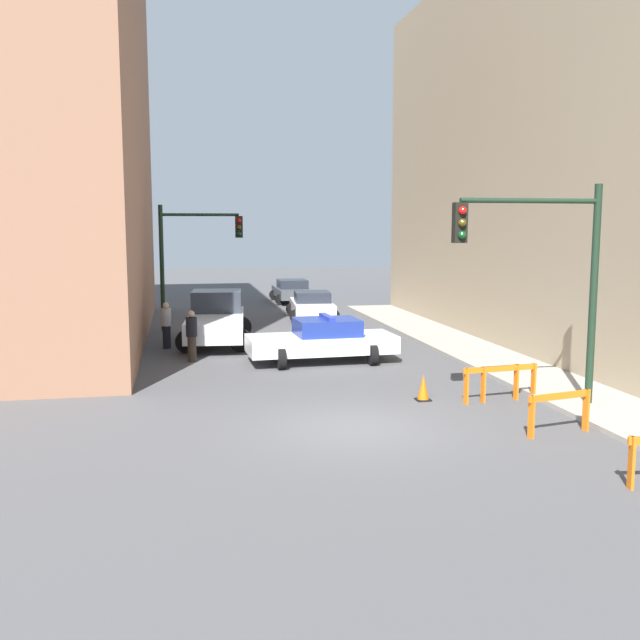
% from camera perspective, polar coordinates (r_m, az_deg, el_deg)
% --- Properties ---
extents(ground_plane, '(120.00, 120.00, 0.00)m').
position_cam_1_polar(ground_plane, '(15.68, 2.96, -8.58)').
color(ground_plane, '#4C4C4F').
extents(sidewalk_right, '(2.40, 44.00, 0.12)m').
position_cam_1_polar(sidewalk_right, '(18.16, 22.43, -6.71)').
color(sidewalk_right, '#9E998E').
rests_on(sidewalk_right, ground_plane).
extents(traffic_light_near, '(3.64, 0.35, 5.20)m').
position_cam_1_polar(traffic_light_near, '(17.39, 17.89, 4.47)').
color(traffic_light_near, black).
rests_on(traffic_light_near, sidewalk_right).
extents(traffic_light_far, '(3.44, 0.35, 5.20)m').
position_cam_1_polar(traffic_light_far, '(30.16, -10.48, 5.62)').
color(traffic_light_far, black).
rests_on(traffic_light_far, ground_plane).
extents(police_car, '(4.77, 2.48, 1.52)m').
position_cam_1_polar(police_car, '(22.79, 0.22, -1.61)').
color(police_car, white).
rests_on(police_car, ground_plane).
extents(white_truck, '(2.96, 5.56, 1.90)m').
position_cam_1_polar(white_truck, '(26.72, -8.31, 0.07)').
color(white_truck, silver).
rests_on(white_truck, ground_plane).
extents(parked_car_near, '(2.52, 4.44, 1.31)m').
position_cam_1_polar(parked_car_near, '(33.32, -0.65, 1.23)').
color(parked_car_near, silver).
rests_on(parked_car_near, ground_plane).
extents(parked_car_mid, '(2.29, 4.31, 1.31)m').
position_cam_1_polar(parked_car_mid, '(40.69, -2.26, 2.37)').
color(parked_car_mid, '#474C51').
rests_on(parked_car_mid, ground_plane).
extents(pedestrian_crossing, '(0.37, 0.37, 1.66)m').
position_cam_1_polar(pedestrian_crossing, '(23.26, -10.23, -1.20)').
color(pedestrian_crossing, '#382D23').
rests_on(pedestrian_crossing, ground_plane).
extents(pedestrian_corner, '(0.49, 0.49, 1.66)m').
position_cam_1_polar(pedestrian_corner, '(25.89, -12.19, -0.36)').
color(pedestrian_corner, black).
rests_on(pedestrian_corner, ground_plane).
extents(barrier_mid, '(1.58, 0.45, 0.90)m').
position_cam_1_polar(barrier_mid, '(15.81, 18.62, -6.53)').
color(barrier_mid, orange).
rests_on(barrier_mid, ground_plane).
extents(barrier_back, '(1.59, 0.37, 0.90)m').
position_cam_1_polar(barrier_back, '(18.22, 13.58, -4.50)').
color(barrier_back, orange).
rests_on(barrier_back, ground_plane).
extents(barrier_corner, '(1.60, 0.33, 0.90)m').
position_cam_1_polar(barrier_corner, '(18.46, 14.88, -4.38)').
color(barrier_corner, orange).
rests_on(barrier_corner, ground_plane).
extents(traffic_cone, '(0.36, 0.36, 0.66)m').
position_cam_1_polar(traffic_cone, '(18.12, 8.26, -5.40)').
color(traffic_cone, black).
rests_on(traffic_cone, ground_plane).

